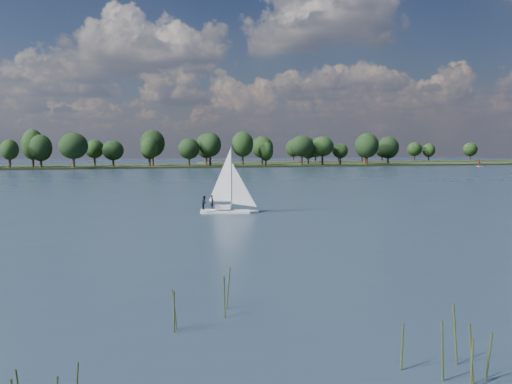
{
  "coord_description": "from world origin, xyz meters",
  "views": [
    {
      "loc": [
        -18.64,
        -28.2,
        7.22
      ],
      "look_at": [
        1.78,
        32.12,
        2.5
      ],
      "focal_mm": 40.0,
      "sensor_mm": 36.0,
      "label": 1
    }
  ],
  "objects": [
    {
      "name": "ground",
      "position": [
        0.0,
        100.0,
        0.0
      ],
      "size": [
        700.0,
        700.0,
        0.0
      ],
      "primitive_type": "plane",
      "color": "#233342",
      "rests_on": "ground"
    },
    {
      "name": "far_shore",
      "position": [
        0.0,
        212.0,
        0.0
      ],
      "size": [
        660.0,
        40.0,
        1.5
      ],
      "primitive_type": "cube",
      "color": "black",
      "rests_on": "ground"
    },
    {
      "name": "far_shore_back",
      "position": [
        160.0,
        260.0,
        0.0
      ],
      "size": [
        220.0,
        30.0,
        1.4
      ],
      "primitive_type": "cube",
      "color": "black",
      "rests_on": "ground"
    },
    {
      "name": "sailboat",
      "position": [
        -1.18,
        34.23,
        2.21
      ],
      "size": [
        6.24,
        3.35,
        7.92
      ],
      "rotation": [
        0.0,
        0.0,
        -0.29
      ],
      "color": "silver",
      "rests_on": "ground"
    },
    {
      "name": "dinghy_orange",
      "position": [
        152.83,
        174.84,
        0.97
      ],
      "size": [
        2.64,
        1.18,
        4.12
      ],
      "rotation": [
        0.0,
        0.0,
        0.06
      ],
      "color": "silver",
      "rests_on": "ground"
    },
    {
      "name": "treeline",
      "position": [
        -9.93,
        208.25,
        8.08
      ],
      "size": [
        562.61,
        73.6,
        17.91
      ],
      "color": "black",
      "rests_on": "ground"
    }
  ]
}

